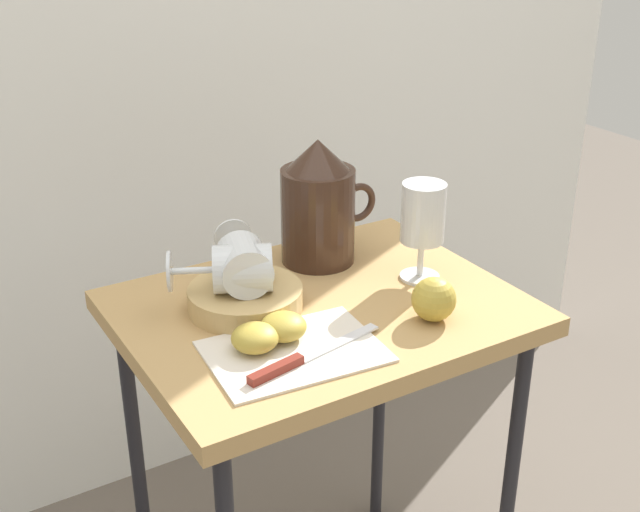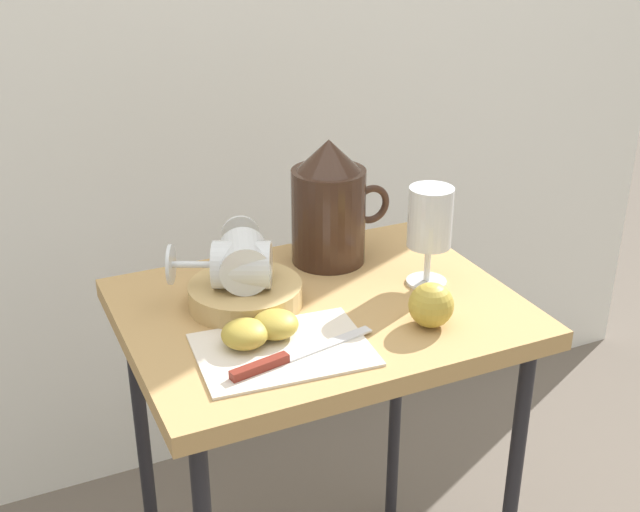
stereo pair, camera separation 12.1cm
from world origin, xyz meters
name	(u,v)px [view 2 (the right image)]	position (x,y,z in m)	size (l,w,h in m)	color
curtain_drape	(191,3)	(0.00, 0.59, 1.03)	(2.40, 0.03, 2.07)	white
table	(320,342)	(0.00, 0.00, 0.60)	(0.58, 0.45, 0.67)	tan
linen_napkin	(283,350)	(-0.10, -0.10, 0.67)	(0.23, 0.17, 0.00)	silver
basket_tray	(245,294)	(-0.10, 0.05, 0.68)	(0.17, 0.17, 0.04)	tan
pitcher	(329,213)	(0.08, 0.14, 0.75)	(0.17, 0.12, 0.21)	#382319
wine_glass_upright	(430,223)	(0.18, -0.01, 0.77)	(0.07, 0.07, 0.16)	silver
wine_glass_tipped_near	(239,265)	(-0.11, 0.04, 0.74)	(0.16, 0.12, 0.07)	silver
wine_glass_tipped_far	(244,260)	(-0.10, 0.05, 0.74)	(0.11, 0.16, 0.08)	silver
apple_half_left	(245,334)	(-0.15, -0.07, 0.69)	(0.07, 0.07, 0.04)	#B29938
apple_half_right	(275,324)	(-0.10, -0.07, 0.69)	(0.07, 0.07, 0.04)	#B29938
apple_whole	(431,305)	(0.12, -0.12, 0.70)	(0.07, 0.07, 0.07)	#B29938
knife	(283,359)	(-0.12, -0.13, 0.68)	(0.22, 0.06, 0.01)	silver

